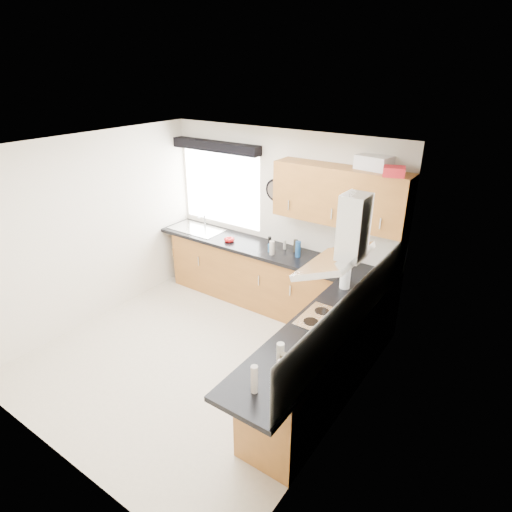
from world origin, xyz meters
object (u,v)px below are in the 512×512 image
Objects in this scene: oven at (324,360)px; upper_cabinets at (340,196)px; washing_machine at (260,279)px; extractor_hood at (344,244)px.

upper_cabinets reaches higher than oven.
oven reaches higher than washing_machine.
upper_cabinets reaches higher than washing_machine.
oven is 1.35m from extractor_hood.
extractor_hood is at bearing -29.91° from washing_machine.
washing_machine is at bearing -174.55° from upper_cabinets.
washing_machine is (-1.75, 1.22, -1.40)m from extractor_hood.
upper_cabinets is at bearing 10.42° from washing_machine.
upper_cabinets is 1.80m from washing_machine.
oven is 2.05m from washing_machine.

